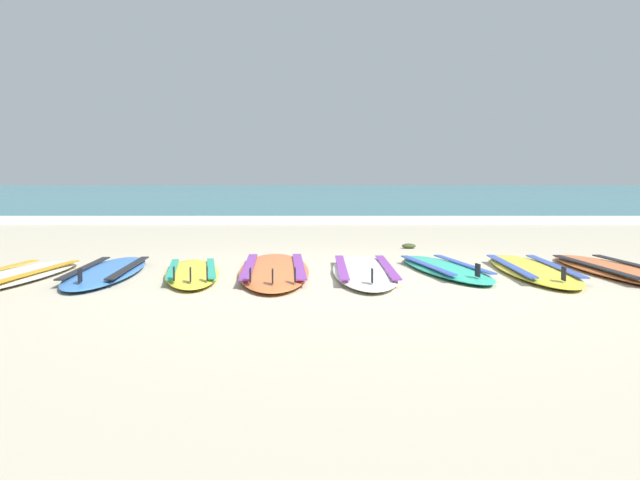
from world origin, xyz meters
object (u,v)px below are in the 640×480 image
(surfboard_0, at_px, (9,277))
(surfboard_5, at_px, (442,268))
(surfboard_3, at_px, (272,270))
(surfboard_6, at_px, (529,269))
(surfboard_7, at_px, (613,270))
(surfboard_4, at_px, (362,271))
(surfboard_1, at_px, (105,271))
(surfboard_2, at_px, (190,273))

(surfboard_0, bearing_deg, surfboard_5, 7.81)
(surfboard_3, distance_m, surfboard_6, 2.42)
(surfboard_7, bearing_deg, surfboard_4, -178.67)
(surfboard_1, height_order, surfboard_2, same)
(surfboard_0, relative_size, surfboard_7, 0.97)
(surfboard_0, xyz_separation_m, surfboard_6, (4.69, 0.45, -0.00))
(surfboard_1, bearing_deg, surfboard_4, 1.36)
(surfboard_6, bearing_deg, surfboard_3, -179.62)
(surfboard_5, distance_m, surfboard_6, 0.81)
(surfboard_3, bearing_deg, surfboard_2, -165.75)
(surfboard_1, bearing_deg, surfboard_5, 3.97)
(surfboard_0, height_order, surfboard_5, same)
(surfboard_0, distance_m, surfboard_3, 2.31)
(surfboard_6, bearing_deg, surfboard_5, 173.89)
(surfboard_0, bearing_deg, surfboard_6, 5.44)
(surfboard_1, relative_size, surfboard_7, 0.93)
(surfboard_5, bearing_deg, surfboard_1, -176.03)
(surfboard_2, xyz_separation_m, surfboard_6, (3.16, 0.20, -0.00))
(surfboard_1, relative_size, surfboard_3, 0.85)
(surfboard_1, distance_m, surfboard_4, 2.37)
(surfboard_1, relative_size, surfboard_6, 0.96)
(surfboard_6, bearing_deg, surfboard_1, -178.09)
(surfboard_5, bearing_deg, surfboard_6, -6.11)
(surfboard_3, distance_m, surfboard_7, 3.20)
(surfboard_5, bearing_deg, surfboard_0, -172.19)
(surfboard_2, bearing_deg, surfboard_6, 3.68)
(surfboard_2, height_order, surfboard_7, same)
(surfboard_7, bearing_deg, surfboard_0, -175.55)
(surfboard_3, height_order, surfboard_6, same)
(surfboard_4, xyz_separation_m, surfboard_6, (1.58, 0.08, 0.00))
(surfboard_0, bearing_deg, surfboard_2, 9.03)
(surfboard_0, relative_size, surfboard_3, 0.89)
(surfboard_0, relative_size, surfboard_2, 1.19)
(surfboard_4, bearing_deg, surfboard_2, -175.39)
(surfboard_2, bearing_deg, surfboard_0, -170.97)
(surfboard_2, distance_m, surfboard_6, 3.16)
(surfboard_0, xyz_separation_m, surfboard_1, (0.74, 0.32, -0.00))
(surfboard_6, bearing_deg, surfboard_2, -176.32)
(surfboard_0, distance_m, surfboard_6, 4.71)
(surfboard_4, height_order, surfboard_6, same)
(surfboard_1, distance_m, surfboard_2, 0.80)
(surfboard_0, distance_m, surfboard_5, 3.92)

